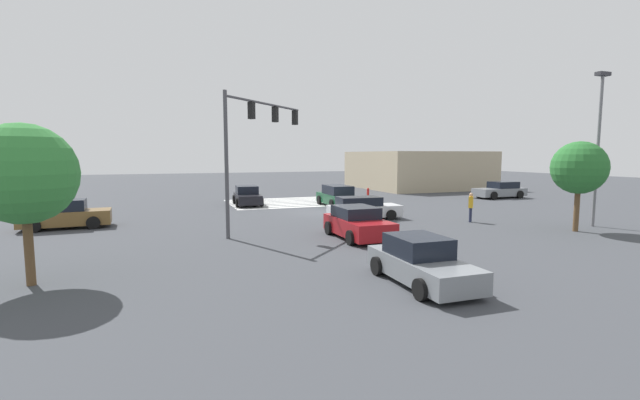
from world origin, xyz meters
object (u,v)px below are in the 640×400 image
object	(u,v)px
car_2	(247,196)
pedestrian	(471,206)
car_4	(337,196)
street_light_pole_a	(599,136)
car_5	(358,223)
traffic_signal_mast	(255,132)
fire_hydrant	(368,193)
car_3	(64,215)
tree_corner_a	(24,174)
car_1	(500,190)
car_6	(363,208)
car_0	(421,262)
tree_corner_b	(579,168)

from	to	relation	value
car_2	pedestrian	size ratio (longest dim) A/B	2.50
car_4	street_light_pole_a	bearing A→B (deg)	-142.05
car_4	car_5	distance (m)	12.53
traffic_signal_mast	fire_hydrant	world-z (taller)	traffic_signal_mast
car_3	fire_hydrant	world-z (taller)	car_3
car_4	tree_corner_a	size ratio (longest dim) A/B	1.00
car_1	car_5	distance (m)	23.70
tree_corner_a	car_6	bearing A→B (deg)	-150.83
car_0	car_1	size ratio (longest dim) A/B	0.88
street_light_pole_a	car_2	bearing A→B (deg)	-46.24
traffic_signal_mast	fire_hydrant	distance (m)	19.61
tree_corner_a	fire_hydrant	xyz separation A→B (m)	(-21.62, -20.55, -2.91)
car_1	tree_corner_b	distance (m)	17.43
car_3	street_light_pole_a	xyz separation A→B (m)	(-27.02, 9.28, 4.19)
car_3	car_4	bearing A→B (deg)	10.50
pedestrian	fire_hydrant	xyz separation A→B (m)	(-1.03, -15.24, -0.53)
traffic_signal_mast	pedestrian	bearing A→B (deg)	-52.46
tree_corner_b	fire_hydrant	distance (m)	19.90
car_1	street_light_pole_a	world-z (taller)	street_light_pole_a
car_3	car_6	distance (m)	16.54
car_0	car_2	world-z (taller)	car_2
tree_corner_a	car_5	bearing A→B (deg)	-165.30
pedestrian	tree_corner_b	world-z (taller)	tree_corner_b
car_5	car_6	world-z (taller)	car_5
street_light_pole_a	tree_corner_a	bearing A→B (deg)	3.86
car_1	tree_corner_b	world-z (taller)	tree_corner_b
car_0	tree_corner_b	bearing A→B (deg)	112.48
tree_corner_a	tree_corner_b	distance (m)	23.61
car_4	pedestrian	distance (m)	10.75
pedestrian	fire_hydrant	distance (m)	15.29
street_light_pole_a	traffic_signal_mast	bearing A→B (deg)	-16.43
car_2	tree_corner_b	size ratio (longest dim) A/B	0.94
car_1	street_light_pole_a	distance (m)	16.03
traffic_signal_mast	fire_hydrant	xyz separation A→B (m)	(-13.30, -13.63, -4.65)
car_3	street_light_pole_a	bearing A→B (deg)	-21.78
car_0	car_1	bearing A→B (deg)	133.72
car_3	pedestrian	size ratio (longest dim) A/B	2.56
car_1	car_2	xyz separation A→B (m)	(22.52, -2.61, -0.01)
car_1	car_4	bearing A→B (deg)	1.52
car_1	fire_hydrant	world-z (taller)	car_1
car_4	car_3	bearing A→B (deg)	105.63
pedestrian	car_1	bearing A→B (deg)	-91.90
street_light_pole_a	pedestrian	bearing A→B (deg)	-34.06
car_0	car_6	distance (m)	13.04
traffic_signal_mast	car_4	size ratio (longest dim) A/B	1.41
pedestrian	tree_corner_a	size ratio (longest dim) A/B	0.35
traffic_signal_mast	tree_corner_a	bearing A→B (deg)	174.74
car_2	car_3	distance (m)	13.32
car_0	car_2	bearing A→B (deg)	-175.91
car_0	car_6	size ratio (longest dim) A/B	0.94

